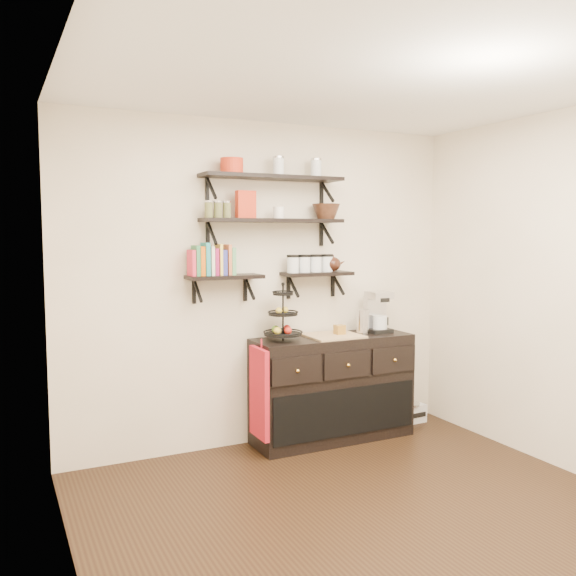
{
  "coord_description": "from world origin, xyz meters",
  "views": [
    {
      "loc": [
        -2.09,
        -2.94,
        1.79
      ],
      "look_at": [
        -0.09,
        1.15,
        1.37
      ],
      "focal_mm": 38.0,
      "sensor_mm": 36.0,
      "label": 1
    }
  ],
  "objects": [
    {
      "name": "shelf_top",
      "position": [
        0.0,
        1.62,
        2.23
      ],
      "size": [
        1.2,
        0.27,
        0.23
      ],
      "color": "black",
      "rests_on": "back_wall"
    },
    {
      "name": "thermal_carafe",
      "position": [
        0.81,
        1.49,
        1.01
      ],
      "size": [
        0.11,
        0.11,
        0.22
      ],
      "primitive_type": "cylinder",
      "color": "silver",
      "rests_on": "sideboard"
    },
    {
      "name": "shelf_mid",
      "position": [
        0.0,
        1.62,
        1.88
      ],
      "size": [
        1.2,
        0.27,
        0.23
      ],
      "color": "black",
      "rests_on": "back_wall"
    },
    {
      "name": "left_wall",
      "position": [
        -1.75,
        0.0,
        1.35
      ],
      "size": [
        0.02,
        3.5,
        2.7
      ],
      "primitive_type": "cube",
      "color": "white",
      "rests_on": "ground"
    },
    {
      "name": "red_pot",
      "position": [
        -0.36,
        1.61,
        2.31
      ],
      "size": [
        0.18,
        0.18,
        0.12
      ],
      "primitive_type": "cylinder",
      "color": "red",
      "rests_on": "shelf_top"
    },
    {
      "name": "back_wall",
      "position": [
        0.0,
        1.75,
        1.35
      ],
      "size": [
        3.5,
        0.02,
        2.7
      ],
      "primitive_type": "cube",
      "color": "white",
      "rests_on": "ground"
    },
    {
      "name": "shelf_low_right",
      "position": [
        0.42,
        1.63,
        1.43
      ],
      "size": [
        0.6,
        0.25,
        0.23
      ],
      "color": "black",
      "rests_on": "back_wall"
    },
    {
      "name": "cookbooks",
      "position": [
        -0.51,
        1.63,
        1.56
      ],
      "size": [
        0.36,
        0.15,
        0.26
      ],
      "color": "#D42A42",
      "rests_on": "shelf_low_left"
    },
    {
      "name": "candle",
      "position": [
        0.58,
        1.51,
        0.96
      ],
      "size": [
        0.08,
        0.08,
        0.08
      ],
      "primitive_type": "cube",
      "color": "olive",
      "rests_on": "sideboard"
    },
    {
      "name": "fruit_stand",
      "position": [
        0.05,
        1.52,
        1.06
      ],
      "size": [
        0.31,
        0.31,
        0.46
      ],
      "rotation": [
        0.0,
        0.0,
        0.31
      ],
      "color": "black",
      "rests_on": "sideboard"
    },
    {
      "name": "sideboard",
      "position": [
        0.52,
        1.51,
        0.45
      ],
      "size": [
        1.4,
        0.5,
        0.92
      ],
      "color": "black",
      "rests_on": "floor"
    },
    {
      "name": "teapot",
      "position": [
        0.57,
        1.63,
        1.53
      ],
      "size": [
        0.21,
        0.16,
        0.15
      ],
      "primitive_type": null,
      "rotation": [
        0.0,
        0.0,
        -0.03
      ],
      "color": "black",
      "rests_on": "shelf_low_right"
    },
    {
      "name": "ceiling",
      "position": [
        0.0,
        0.0,
        2.7
      ],
      "size": [
        3.5,
        3.5,
        0.02
      ],
      "primitive_type": "cube",
      "color": "white",
      "rests_on": "back_wall"
    },
    {
      "name": "floor",
      "position": [
        0.0,
        0.0,
        0.0
      ],
      "size": [
        3.5,
        3.5,
        0.0
      ],
      "primitive_type": "plane",
      "color": "black",
      "rests_on": "ground"
    },
    {
      "name": "walnut_bowl",
      "position": [
        0.5,
        1.61,
        1.96
      ],
      "size": [
        0.24,
        0.24,
        0.13
      ],
      "primitive_type": null,
      "color": "black",
      "rests_on": "shelf_mid"
    },
    {
      "name": "apron",
      "position": [
        -0.21,
        1.41,
        0.52
      ],
      "size": [
        0.04,
        0.31,
        0.72
      ],
      "primitive_type": "cube",
      "color": "maroon",
      "rests_on": "sideboard"
    },
    {
      "name": "coffee_maker",
      "position": [
        0.99,
        1.54,
        1.07
      ],
      "size": [
        0.2,
        0.19,
        0.37
      ],
      "rotation": [
        0.0,
        0.0,
        -0.0
      ],
      "color": "black",
      "rests_on": "sideboard"
    },
    {
      "name": "radio",
      "position": [
        1.4,
        1.6,
        0.09
      ],
      "size": [
        0.32,
        0.22,
        0.19
      ],
      "rotation": [
        0.0,
        0.0,
        0.04
      ],
      "color": "silver",
      "rests_on": "floor"
    },
    {
      "name": "ramekins",
      "position": [
        0.05,
        1.61,
        1.95
      ],
      "size": [
        0.09,
        0.09,
        0.1
      ],
      "primitive_type": "cylinder",
      "color": "white",
      "rests_on": "shelf_mid"
    },
    {
      "name": "recipe_box",
      "position": [
        -0.24,
        1.61,
        2.01
      ],
      "size": [
        0.16,
        0.07,
        0.22
      ],
      "primitive_type": "cube",
      "rotation": [
        0.0,
        0.0,
        0.08
      ],
      "color": "red",
      "rests_on": "shelf_mid"
    },
    {
      "name": "glass_canisters",
      "position": [
        0.36,
        1.63,
        1.51
      ],
      "size": [
        0.43,
        0.1,
        0.13
      ],
      "color": "silver",
      "rests_on": "shelf_low_right"
    },
    {
      "name": "shelf_low_left",
      "position": [
        -0.42,
        1.63,
        1.43
      ],
      "size": [
        0.6,
        0.25,
        0.23
      ],
      "color": "black",
      "rests_on": "back_wall"
    }
  ]
}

